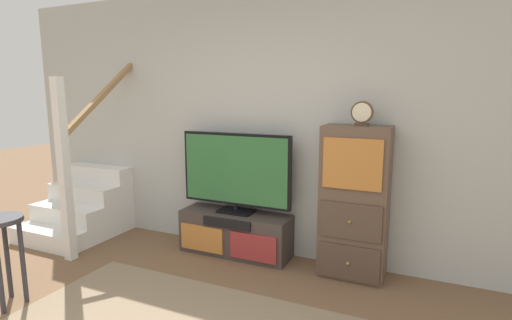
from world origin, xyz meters
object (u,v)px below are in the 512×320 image
Objects in this scene: bar_stool_near at (1,241)px; television at (236,171)px; media_console at (235,233)px; desk_clock at (362,114)px; side_cabinet at (354,203)px.

television is at bearing 54.54° from bar_stool_near.
bar_stool_near is (-1.18, -1.63, 0.31)m from media_console.
bar_stool_near is (-2.41, -1.63, -0.95)m from desk_clock.
desk_clock is at bearing -1.33° from television.
media_console is 1.76m from desk_clock.
side_cabinet is at bearing 0.49° from media_console.
television is at bearing 179.35° from side_cabinet.
desk_clock is (0.04, -0.01, 0.79)m from side_cabinet.
side_cabinet is at bearing 34.70° from bar_stool_near.
media_console is 5.50× the size of desk_clock.
bar_stool_near is (-1.18, -1.65, -0.34)m from television.
side_cabinet is 0.79m from desk_clock.
media_console is at bearing -90.00° from television.
desk_clock is at bearing -22.68° from side_cabinet.
television is 1.21m from side_cabinet.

